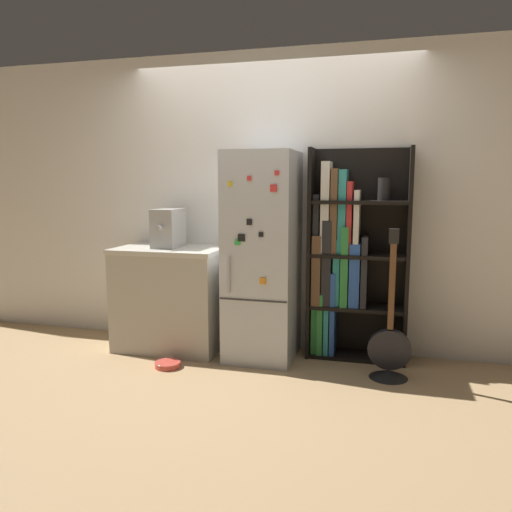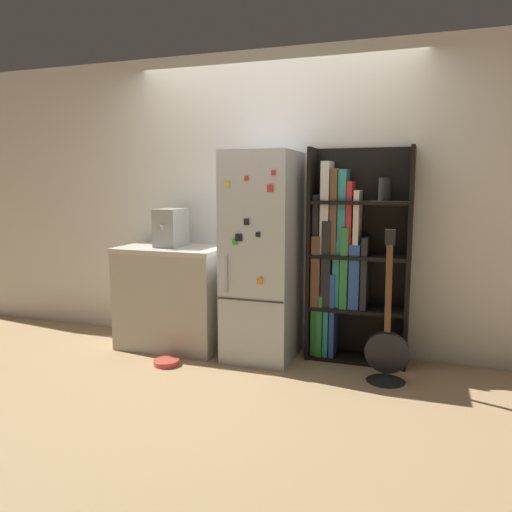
{
  "view_description": "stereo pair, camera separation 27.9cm",
  "coord_description": "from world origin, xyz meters",
  "px_view_note": "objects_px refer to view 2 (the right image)",
  "views": [
    {
      "loc": [
        1.01,
        -3.85,
        1.46
      ],
      "look_at": [
        -0.06,
        0.15,
        0.86
      ],
      "focal_mm": 35.0,
      "sensor_mm": 36.0,
      "label": 1
    },
    {
      "loc": [
        1.28,
        -3.77,
        1.46
      ],
      "look_at": [
        -0.06,
        0.15,
        0.86
      ],
      "focal_mm": 35.0,
      "sensor_mm": 36.0,
      "label": 2
    }
  ],
  "objects_px": {
    "refrigerator": "(262,256)",
    "pet_bowl": "(166,362)",
    "bookshelf": "(347,260)",
    "guitar": "(386,360)",
    "espresso_machine": "(171,228)"
  },
  "relations": [
    {
      "from": "refrigerator",
      "to": "espresso_machine",
      "type": "height_order",
      "value": "refrigerator"
    },
    {
      "from": "bookshelf",
      "to": "refrigerator",
      "type": "bearing_deg",
      "value": -164.55
    },
    {
      "from": "refrigerator",
      "to": "guitar",
      "type": "xyz_separation_m",
      "value": [
        1.05,
        -0.23,
        -0.69
      ]
    },
    {
      "from": "espresso_machine",
      "to": "pet_bowl",
      "type": "relative_size",
      "value": 1.76
    },
    {
      "from": "pet_bowl",
      "to": "refrigerator",
      "type": "bearing_deg",
      "value": 34.43
    },
    {
      "from": "espresso_machine",
      "to": "guitar",
      "type": "xyz_separation_m",
      "value": [
        1.9,
        -0.25,
        -0.91
      ]
    },
    {
      "from": "espresso_machine",
      "to": "refrigerator",
      "type": "bearing_deg",
      "value": -1.08
    },
    {
      "from": "espresso_machine",
      "to": "guitar",
      "type": "height_order",
      "value": "espresso_machine"
    },
    {
      "from": "bookshelf",
      "to": "guitar",
      "type": "distance_m",
      "value": 0.88
    },
    {
      "from": "guitar",
      "to": "refrigerator",
      "type": "bearing_deg",
      "value": 167.46
    },
    {
      "from": "espresso_machine",
      "to": "guitar",
      "type": "bearing_deg",
      "value": -7.44
    },
    {
      "from": "bookshelf",
      "to": "guitar",
      "type": "relative_size",
      "value": 1.52
    },
    {
      "from": "espresso_machine",
      "to": "bookshelf",
      "type": "bearing_deg",
      "value": 6.32
    },
    {
      "from": "refrigerator",
      "to": "pet_bowl",
      "type": "distance_m",
      "value": 1.17
    },
    {
      "from": "refrigerator",
      "to": "pet_bowl",
      "type": "height_order",
      "value": "refrigerator"
    }
  ]
}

